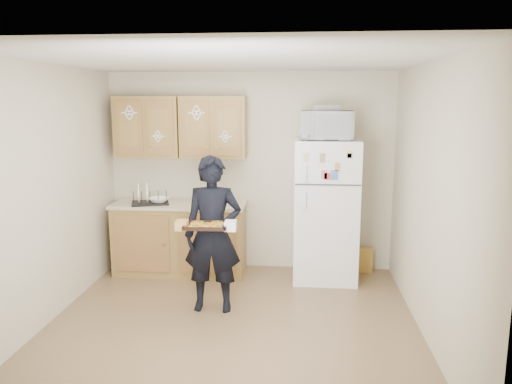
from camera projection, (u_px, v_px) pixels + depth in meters
floor at (232, 326)px, 4.83m from camera, size 3.60×3.60×0.00m
ceiling at (229, 60)px, 4.38m from camera, size 3.60×3.60×0.00m
wall_back at (250, 172)px, 6.37m from camera, size 3.60×0.04×2.50m
wall_front at (187, 261)px, 2.84m from camera, size 3.60×0.04×2.50m
wall_left at (44, 196)px, 4.76m from camera, size 0.04×3.60×2.50m
wall_right at (430, 203)px, 4.45m from camera, size 0.04×3.60×2.50m
refrigerator at (326, 210)px, 5.99m from camera, size 0.75×0.70×1.70m
base_cabinet at (181, 239)px, 6.28m from camera, size 1.60×0.60×0.86m
countertop at (180, 204)px, 6.19m from camera, size 1.64×0.64×0.04m
upper_cab_left at (148, 127)px, 6.19m from camera, size 0.80×0.33×0.75m
upper_cab_right at (214, 127)px, 6.12m from camera, size 0.80×0.33×0.75m
cereal_box at (364, 260)px, 6.31m from camera, size 0.20×0.07×0.32m
person at (213, 234)px, 5.09m from camera, size 0.60×0.41×1.61m
baking_tray at (206, 226)px, 4.77m from camera, size 0.42×0.31×0.04m
pizza_front_left at (195, 226)px, 4.70m from camera, size 0.14×0.14×0.02m
pizza_front_right at (215, 227)px, 4.69m from camera, size 0.14×0.14×0.02m
pizza_back_left at (197, 223)px, 4.84m from camera, size 0.14×0.14×0.02m
pizza_back_right at (217, 223)px, 4.83m from camera, size 0.14×0.14×0.02m
pizza_center at (206, 225)px, 4.76m from camera, size 0.14×0.14×0.02m
microwave at (326, 125)px, 5.76m from camera, size 0.61×0.41×0.34m
foil_pan at (326, 108)px, 5.76m from camera, size 0.33×0.25×0.06m
dish_rack at (150, 197)px, 6.11m from camera, size 0.52×0.45×0.18m
bowl at (159, 200)px, 6.11m from camera, size 0.27×0.27×0.06m
soap_bottle at (226, 198)px, 6.03m from camera, size 0.09×0.09×0.17m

